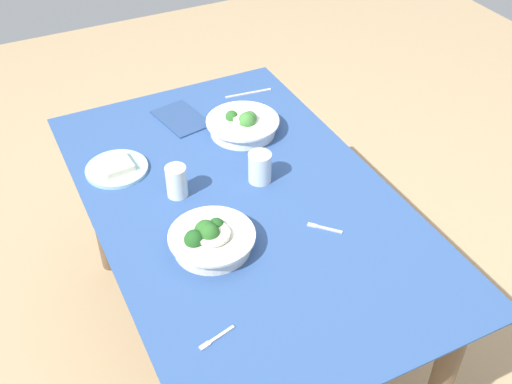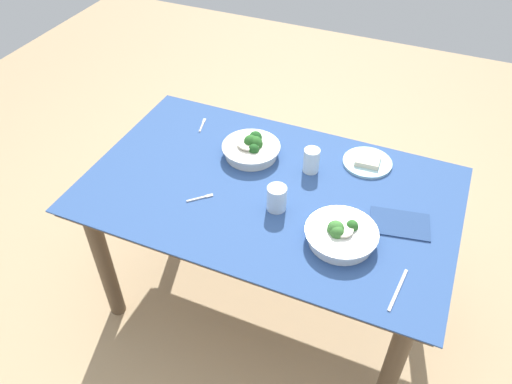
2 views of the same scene
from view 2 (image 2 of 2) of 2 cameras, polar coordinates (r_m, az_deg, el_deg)
The scene contains 11 objects.
ground_plane at distance 2.51m, azimuth 1.21°, elevation -11.80°, with size 6.00×6.00×0.00m, color tan.
dining_table at distance 2.05m, azimuth 1.45°, elevation -1.85°, with size 1.45×0.89×0.71m.
broccoli_bowl_far at distance 2.12m, azimuth -0.49°, elevation 4.98°, with size 0.25×0.25×0.09m.
broccoli_bowl_near at distance 1.78m, azimuth 9.62°, elevation -4.81°, with size 0.26×0.26×0.09m.
bread_side_plate at distance 2.14m, azimuth 12.55°, elevation 3.39°, with size 0.20×0.20×0.03m.
water_glass_center at distance 2.04m, azimuth 6.30°, elevation 3.59°, with size 0.07×0.07×0.10m, color silver.
water_glass_side at distance 1.86m, azimuth 2.37°, elevation -0.70°, with size 0.07×0.07×0.10m, color silver.
fork_by_far_bowl at distance 2.33m, azimuth -6.09°, elevation 7.63°, with size 0.04×0.10×0.00m.
fork_by_near_bowl at distance 1.94m, azimuth -6.25°, elevation -0.65°, with size 0.08×0.08×0.00m.
table_knife_left at distance 1.70m, azimuth 15.82°, elevation -10.63°, with size 0.19×0.01×0.00m, color #B7B7BC.
napkin_folded_upper at distance 1.91m, azimuth 16.02°, elevation -3.47°, with size 0.21×0.14×0.01m, color navy.
Camera 2 is at (0.53, -1.37, 2.03)m, focal length 35.21 mm.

